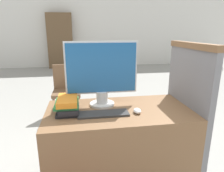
{
  "coord_description": "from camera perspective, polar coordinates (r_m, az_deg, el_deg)",
  "views": [
    {
      "loc": [
        -0.3,
        -1.21,
        1.39
      ],
      "look_at": [
        -0.06,
        0.29,
        0.96
      ],
      "focal_mm": 32.0,
      "sensor_mm": 36.0,
      "label": 1
    }
  ],
  "objects": [
    {
      "name": "mouse",
      "position": [
        1.63,
        7.23,
        -7.04
      ],
      "size": [
        0.06,
        0.08,
        0.04
      ],
      "color": "white",
      "rests_on": "desk"
    },
    {
      "name": "monitor",
      "position": [
        1.71,
        -2.96,
        3.55
      ],
      "size": [
        0.62,
        0.22,
        0.56
      ],
      "color": "silver",
      "rests_on": "desk"
    },
    {
      "name": "far_chair",
      "position": [
        3.39,
        -12.79,
        -0.43
      ],
      "size": [
        0.44,
        0.44,
        0.84
      ],
      "rotation": [
        0.0,
        0.0,
        -0.33
      ],
      "color": "brown",
      "rests_on": "ground_plane"
    },
    {
      "name": "carrel_divider",
      "position": [
        1.95,
        20.37,
        -7.4
      ],
      "size": [
        0.07,
        0.69,
        1.29
      ],
      "color": "slate",
      "rests_on": "ground_plane"
    },
    {
      "name": "bookshelf_far",
      "position": [
        7.86,
        -14.57,
        12.31
      ],
      "size": [
        0.91,
        0.32,
        2.0
      ],
      "color": "brown",
      "rests_on": "ground_plane"
    },
    {
      "name": "keyboard",
      "position": [
        1.59,
        -2.51,
        -7.94
      ],
      "size": [
        0.4,
        0.13,
        0.02
      ],
      "color": "#2D2D2D",
      "rests_on": "desk"
    },
    {
      "name": "book_stack",
      "position": [
        1.66,
        -12.51,
        -5.26
      ],
      "size": [
        0.19,
        0.3,
        0.12
      ],
      "color": "#232328",
      "rests_on": "desk"
    },
    {
      "name": "wall_back",
      "position": [
        8.07,
        -7.24,
        15.58
      ],
      "size": [
        12.0,
        0.06,
        2.8
      ],
      "color": "white",
      "rests_on": "ground_plane"
    },
    {
      "name": "desk",
      "position": [
        1.86,
        1.84,
        -17.39
      ],
      "size": [
        1.21,
        0.65,
        0.74
      ],
      "color": "brown",
      "rests_on": "ground_plane"
    }
  ]
}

